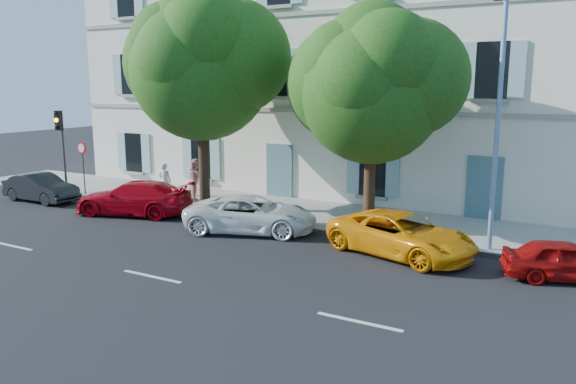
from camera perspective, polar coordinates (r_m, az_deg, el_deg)
The scene contains 16 objects.
ground at distance 18.71m, azimuth -5.28°, elevation -4.99°, with size 90.00×90.00×0.00m, color black.
sidewalk at distance 22.38m, azimuth 1.19°, elevation -2.09°, with size 36.00×4.50×0.15m, color #A09E96.
kerb at distance 20.54m, azimuth -1.67°, elevation -3.27°, with size 36.00×0.16×0.16m, color #9E998E.
building at distance 27.03m, azimuth 7.14°, elevation 12.72°, with size 28.00×7.00×12.00m, color white.
car_dark_sedan at distance 27.04m, azimuth -23.82°, elevation 0.40°, with size 1.30×3.73×1.23m, color black.
car_red_coupe at distance 23.04m, azimuth -15.39°, elevation -0.58°, with size 1.89×4.65×1.35m, color #B40512.
car_white_coupe at distance 19.68m, azimuth -3.77°, elevation -2.26°, with size 2.12×4.59×1.28m, color white.
car_yellow_supercar at distance 17.33m, azimuth 11.43°, elevation -4.26°, with size 2.13×4.61×1.28m, color #FC9E0A.
car_red_hatchback at distance 16.61m, azimuth 26.36°, elevation -6.24°, with size 1.28×3.17×1.08m, color #990A09.
tree_left at distance 22.55m, azimuth -8.79°, elevation 12.09°, with size 5.49×5.49×8.50m.
tree_right at distance 18.87m, azimuth 8.54°, elevation 10.00°, with size 4.76×4.76×7.33m.
traffic_light at distance 27.72m, azimuth -22.11°, elevation 5.51°, with size 0.34×0.43×3.78m.
road_sign at distance 27.08m, azimuth -20.15°, elevation 3.40°, with size 0.56×0.08×2.40m.
street_lamp at distance 17.46m, azimuth 20.54°, elevation 7.69°, with size 0.36×1.59×7.39m.
pedestrian_a at distance 24.92m, azimuth -12.40°, elevation 1.06°, with size 0.59×0.39×1.61m, color silver.
pedestrian_b at distance 24.44m, azimuth -9.27°, elevation 1.24°, with size 0.89×0.69×1.83m, color #D48F87.
Camera 1 is at (10.27, -14.79, 5.12)m, focal length 35.00 mm.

